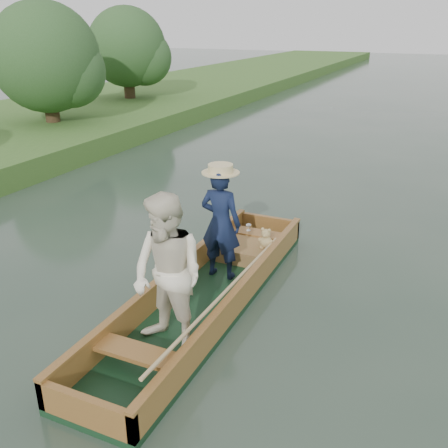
% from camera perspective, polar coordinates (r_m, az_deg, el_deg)
% --- Properties ---
extents(ground, '(120.00, 120.00, 0.00)m').
position_cam_1_polar(ground, '(6.81, -2.11, -9.17)').
color(ground, '#283D30').
rests_on(ground, ground).
extents(trees_far, '(22.65, 12.33, 4.25)m').
position_cam_1_polar(trees_far, '(13.97, 14.26, 17.25)').
color(trees_far, '#47331E').
rests_on(trees_far, ground).
extents(punt, '(1.19, 5.00, 1.91)m').
position_cam_1_polar(punt, '(6.27, -2.96, -5.24)').
color(punt, '#13321B').
rests_on(punt, ground).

